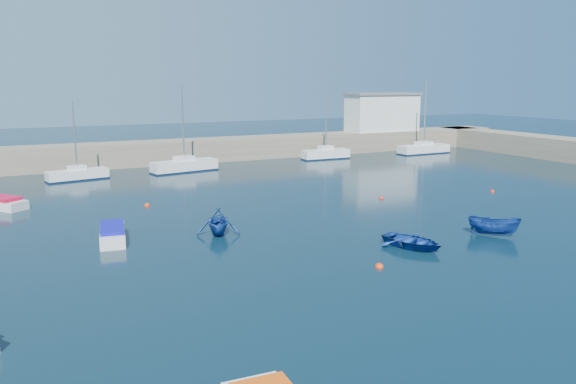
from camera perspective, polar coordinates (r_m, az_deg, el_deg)
name	(u,v)px	position (r m, az deg, el deg)	size (l,w,h in m)	color
ground	(431,290)	(26.83, 14.34, -9.60)	(220.00, 220.00, 0.00)	black
back_wall	(171,152)	(67.47, -11.81, 4.02)	(96.00, 4.50, 2.60)	#756C59
right_arm	(534,145)	(79.56, 23.70, 4.37)	(4.50, 32.00, 2.60)	#756C59
harbor_office	(382,113)	(80.02, 9.54, 7.91)	(10.00, 4.00, 5.00)	silver
sailboat_5	(77,174)	(58.00, -20.60, 1.69)	(5.90, 2.68, 7.56)	silver
sailboat_6	(184,165)	(60.54, -10.48, 2.68)	(7.30, 3.23, 9.30)	silver
sailboat_7	(326,154)	(69.57, 3.85, 3.91)	(6.09, 1.84, 8.12)	silver
sailboat_8	(424,149)	(76.94, 13.62, 4.30)	(7.38, 2.22, 9.59)	silver
motorboat_1	(112,234)	(35.06, -17.41, -4.07)	(2.00, 4.18, 0.98)	silver
dinghy_center	(413,241)	(33.00, 12.54, -4.91)	(2.61, 3.65, 0.76)	navy
dinghy_left	(218,221)	(35.20, -7.11, -2.96)	(2.71, 3.14, 1.65)	navy
dinghy_right	(494,226)	(36.93, 20.20, -3.27)	(1.17, 3.10, 1.20)	navy
buoy_0	(379,267)	(29.39, 9.27, -7.55)	(0.45, 0.45, 0.45)	red
buoy_1	(381,198)	(46.40, 9.47, -0.66)	(0.39, 0.39, 0.39)	red
buoy_3	(147,206)	(44.41, -14.11, -1.37)	(0.43, 0.43, 0.43)	red
buoy_4	(492,192)	(51.71, 20.06, 0.02)	(0.38, 0.38, 0.38)	red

